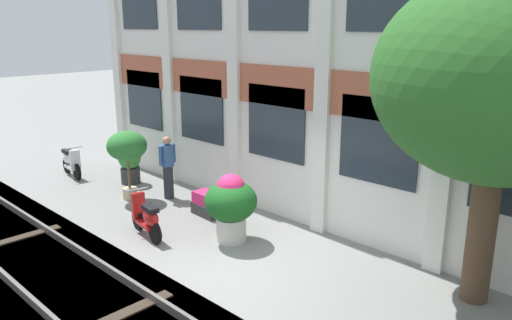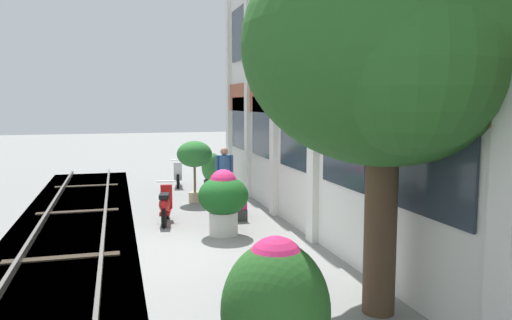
% 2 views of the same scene
% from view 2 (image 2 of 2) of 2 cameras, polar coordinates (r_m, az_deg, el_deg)
% --- Properties ---
extents(ground_plane, '(80.00, 80.00, 0.00)m').
position_cam_2_polar(ground_plane, '(10.15, -6.24, -10.19)').
color(ground_plane, gray).
extents(apartment_facade, '(16.35, 0.64, 7.88)m').
position_cam_2_polar(apartment_facade, '(10.53, 8.21, 11.99)').
color(apartment_facade, silver).
rests_on(apartment_facade, ground).
extents(rail_tracks, '(23.99, 2.80, 0.43)m').
position_cam_2_polar(rail_tracks, '(10.12, -21.35, -11.45)').
color(rail_tracks, '#4C473F').
rests_on(rail_tracks, ground).
extents(broadleaf_tree, '(4.02, 3.83, 5.29)m').
position_cam_2_polar(broadleaf_tree, '(6.94, 14.57, 11.73)').
color(broadleaf_tree, '#4C3826').
rests_on(broadleaf_tree, ground).
extents(potted_plant_stone_basin, '(0.68, 0.68, 1.33)m').
position_cam_2_polar(potted_plant_stone_basin, '(16.02, -5.03, -1.39)').
color(potted_plant_stone_basin, '#333333').
rests_on(potted_plant_stone_basin, ground).
extents(potted_plant_terracotta_small, '(1.03, 1.03, 1.81)m').
position_cam_2_polar(potted_plant_terracotta_small, '(14.70, -7.05, 0.43)').
color(potted_plant_terracotta_small, tan).
rests_on(potted_plant_terracotta_small, ground).
extents(potted_plant_square_trough, '(0.83, 0.53, 0.56)m').
position_cam_2_polar(potted_plant_square_trough, '(12.69, -2.36, -5.51)').
color(potted_plant_square_trough, '#333333').
rests_on(potted_plant_square_trough, ground).
extents(potted_plant_glazed_jar, '(1.05, 1.05, 1.68)m').
position_cam_2_polar(potted_plant_glazed_jar, '(4.93, 2.24, -16.97)').
color(potted_plant_glazed_jar, '#B76647').
rests_on(potted_plant_glazed_jar, ground).
extents(potted_plant_fluted_column, '(1.11, 1.11, 1.47)m').
position_cam_2_polar(potted_plant_fluted_column, '(11.03, -3.75, -4.31)').
color(potted_plant_fluted_column, beige).
rests_on(potted_plant_fluted_column, ground).
extents(scooter_near_curb, '(1.37, 0.54, 0.98)m').
position_cam_2_polar(scooter_near_curb, '(12.31, -10.34, -5.17)').
color(scooter_near_curb, black).
rests_on(scooter_near_curb, ground).
extents(scooter_second_parked, '(1.38, 0.50, 0.98)m').
position_cam_2_polar(scooter_second_parked, '(17.80, -8.90, -1.53)').
color(scooter_second_parked, black).
rests_on(scooter_second_parked, ground).
extents(resident_by_doorway, '(0.34, 0.53, 1.66)m').
position_cam_2_polar(resident_by_doorway, '(14.21, -3.64, -1.65)').
color(resident_by_doorway, '#282833').
rests_on(resident_by_doorway, ground).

